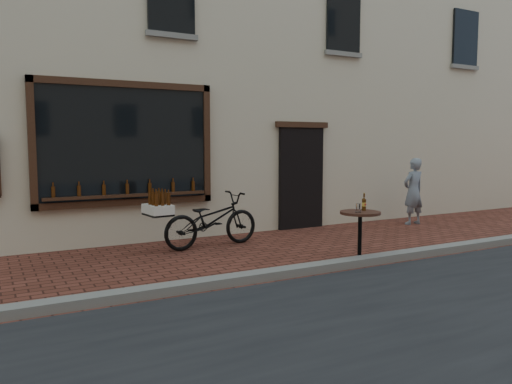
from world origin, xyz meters
TOP-DOWN VIEW (x-y plane):
  - ground at (0.00, 0.00)m, footprint 90.00×90.00m
  - kerb at (0.00, 0.20)m, footprint 90.00×0.25m
  - shop_building at (0.00, 6.50)m, footprint 28.00×6.20m
  - cargo_bicycle at (-0.66, 2.55)m, footprint 2.19×0.84m
  - bistro_table at (0.93, 0.35)m, footprint 0.63×0.63m
  - pedestrian at (4.46, 2.66)m, footprint 0.57×0.38m

SIDE VIEW (x-z plane):
  - ground at x=0.00m, z-range 0.00..0.00m
  - kerb at x=0.00m, z-range 0.00..0.12m
  - cargo_bicycle at x=-0.66m, z-range -0.02..1.02m
  - bistro_table at x=0.93m, z-range 0.04..1.11m
  - pedestrian at x=4.46m, z-range 0.00..1.53m
  - shop_building at x=0.00m, z-range 0.00..10.00m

